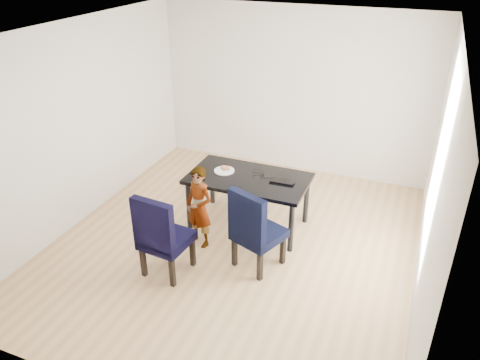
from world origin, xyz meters
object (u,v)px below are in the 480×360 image
at_px(plate, 224,171).
at_px(child, 199,207).
at_px(dining_table, 248,201).
at_px(laptop, 283,180).
at_px(chair_right, 259,227).
at_px(chair_left, 166,233).

bearing_deg(plate, child, -94.11).
distance_m(dining_table, laptop, 0.60).
height_order(child, laptop, child).
distance_m(chair_right, laptop, 0.88).
distance_m(chair_right, child, 0.87).
bearing_deg(chair_left, dining_table, 73.34).
bearing_deg(chair_left, child, 86.11).
xyz_separation_m(child, plate, (0.05, 0.69, 0.21)).
xyz_separation_m(chair_right, plate, (-0.81, 0.82, 0.22)).
distance_m(dining_table, child, 0.79).
bearing_deg(dining_table, laptop, 8.51).
bearing_deg(chair_right, plate, 155.72).
height_order(dining_table, chair_right, chair_right).
bearing_deg(chair_right, chair_left, -130.62).
bearing_deg(dining_table, chair_right, -60.59).
height_order(dining_table, plate, plate).
bearing_deg(chair_right, dining_table, 140.46).
height_order(chair_left, laptop, chair_left).
relative_size(chair_right, child, 0.98).
bearing_deg(laptop, chair_right, 87.06).
xyz_separation_m(dining_table, child, (-0.42, -0.65, 0.17)).
relative_size(chair_right, laptop, 3.27).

